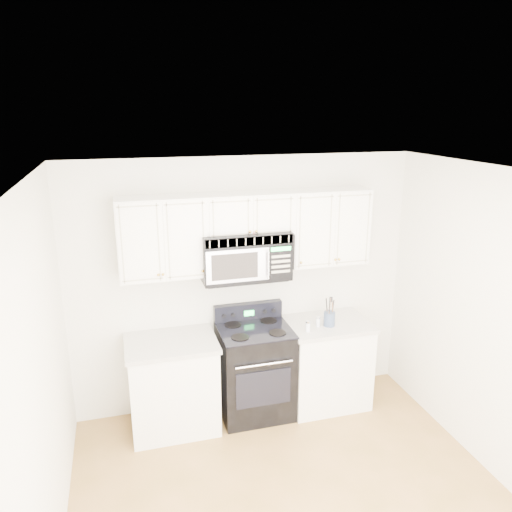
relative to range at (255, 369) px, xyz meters
name	(u,v)px	position (x,y,z in m)	size (l,w,h in m)	color
room	(306,366)	(-0.03, -1.45, 0.82)	(3.51, 3.51, 2.61)	#A57542
base_cabinet_left	(173,387)	(-0.83, -0.01, -0.06)	(0.86, 0.65, 0.92)	white
base_cabinet_right	(325,365)	(0.77, -0.01, -0.06)	(0.86, 0.65, 0.92)	white
range	(255,369)	(0.00, 0.00, 0.00)	(0.71, 0.65, 1.11)	black
upper_cabinets	(248,228)	(-0.03, 0.13, 1.45)	(2.44, 0.37, 0.75)	white
microwave	(245,255)	(-0.08, 0.08, 1.20)	(0.84, 0.47, 0.47)	black
utensil_crock	(329,318)	(0.75, -0.10, 0.52)	(0.12, 0.12, 0.31)	#415377
shaker_salt	(308,326)	(0.50, -0.17, 0.49)	(0.05, 0.05, 0.11)	white
shaker_pepper	(318,322)	(0.64, -0.09, 0.49)	(0.04, 0.04, 0.11)	white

